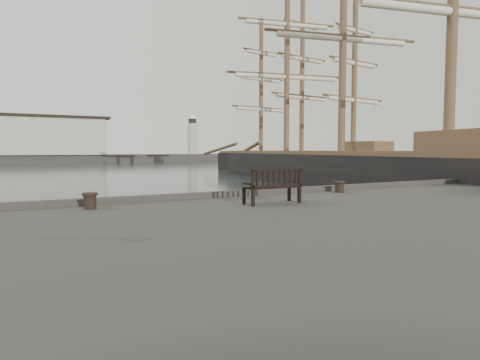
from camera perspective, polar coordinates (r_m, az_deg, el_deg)
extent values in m
plane|color=black|center=(13.84, -1.83, -8.61)|extent=(400.00, 400.00, 0.00)
cube|color=#383530|center=(104.18, -25.96, 2.49)|extent=(140.00, 8.00, 2.00)
cylinder|color=#B9B9AB|center=(113.04, -6.35, 5.49)|extent=(2.40, 2.40, 8.00)
sphere|color=silver|center=(113.31, -6.37, 8.22)|extent=(1.61, 1.61, 1.61)
cube|color=black|center=(11.72, 4.30, -0.96)|extent=(1.65, 0.59, 0.04)
cube|color=black|center=(11.50, 4.98, 0.17)|extent=(1.64, 0.09, 0.49)
cube|color=black|center=(11.74, 4.29, -2.06)|extent=(1.54, 0.51, 0.45)
cylinder|color=black|center=(11.24, -19.38, -2.65)|extent=(0.50, 0.50, 0.41)
cylinder|color=black|center=(15.15, 13.12, -0.90)|extent=(0.38, 0.38, 0.39)
cube|color=black|center=(38.37, 13.28, 0.04)|extent=(18.75, 45.34, 4.45)
cube|color=brown|center=(38.29, 13.34, 3.59)|extent=(18.12, 44.37, 0.30)
cylinder|color=brown|center=(51.03, 6.30, 18.01)|extent=(0.62, 0.62, 25.44)
cube|color=black|center=(57.76, 8.16, 1.39)|extent=(10.28, 31.02, 4.35)
cube|color=brown|center=(57.70, 8.18, 3.70)|extent=(9.88, 30.38, 0.30)
cylinder|color=brown|center=(52.73, 15.00, 13.51)|extent=(0.61, 0.61, 18.48)
cylinder|color=brown|center=(58.64, 8.29, 14.24)|extent=(0.61, 0.61, 21.75)
cylinder|color=brown|center=(64.69, 2.83, 12.13)|extent=(0.61, 0.61, 19.14)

